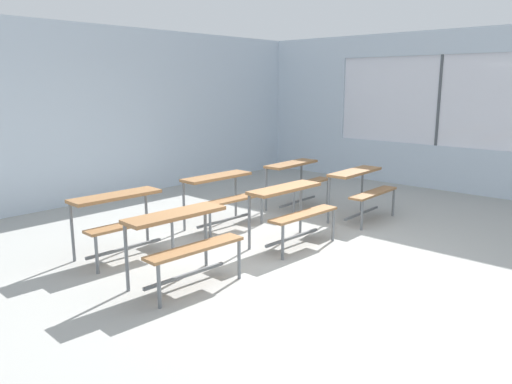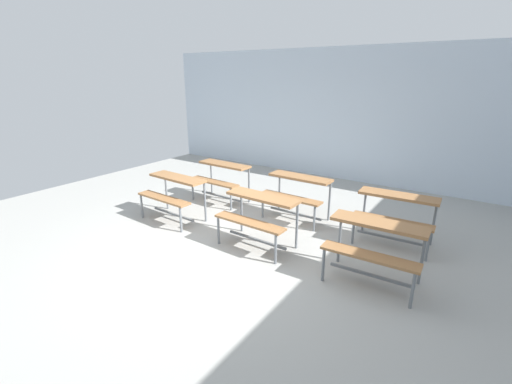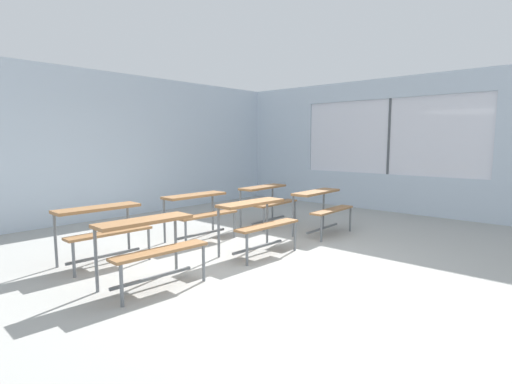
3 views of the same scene
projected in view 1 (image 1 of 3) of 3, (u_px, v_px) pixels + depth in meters
The scene contains 9 objects.
ground at pixel (298, 261), 5.87m from camera, with size 10.00×9.00×0.05m, color #9E9E99.
wall_back at pixel (90, 115), 8.50m from camera, with size 10.00×0.12×3.00m, color silver.
wall_right at pixel (472, 116), 9.08m from camera, with size 0.12×9.00×3.00m.
desk_bench_r0c0 at pixel (182, 231), 5.01m from camera, with size 1.13×0.64×0.74m.
desk_bench_r0c1 at pixel (291, 202), 6.27m from camera, with size 1.12×0.63×0.74m.
desk_bench_r0c2 at pixel (361, 183), 7.45m from camera, with size 1.12×0.63×0.74m.
desk_bench_r1c0 at pixel (121, 210), 5.85m from camera, with size 1.12×0.63×0.74m.
desk_bench_r1c1 at pixel (222, 189), 7.06m from camera, with size 1.12×0.62×0.74m.
desk_bench_r1c2 at pixel (297, 174), 8.19m from camera, with size 1.13×0.64×0.74m.
Camera 1 is at (-4.44, -3.38, 2.03)m, focal length 34.90 mm.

